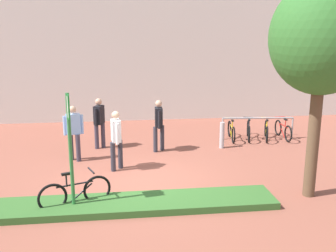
% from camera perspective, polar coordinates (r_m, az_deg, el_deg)
% --- Properties ---
extents(ground_plane, '(60.00, 60.00, 0.00)m').
position_cam_1_polar(ground_plane, '(10.61, -3.85, -7.92)').
color(ground_plane, brown).
extents(building_facade, '(28.00, 1.20, 10.00)m').
position_cam_1_polar(building_facade, '(17.85, -5.71, 17.11)').
color(building_facade, silver).
rests_on(building_facade, ground).
extents(planter_strip, '(7.00, 1.10, 0.16)m').
position_cam_1_polar(planter_strip, '(9.08, -6.61, -11.28)').
color(planter_strip, '#336028').
rests_on(planter_strip, ground).
extents(tree_sidewalk, '(2.35, 2.35, 5.06)m').
position_cam_1_polar(tree_sidewalk, '(9.52, 21.54, 11.74)').
color(tree_sidewalk, brown).
rests_on(tree_sidewalk, ground).
extents(parking_sign_post, '(0.11, 0.36, 2.65)m').
position_cam_1_polar(parking_sign_post, '(8.59, -14.12, -1.43)').
color(parking_sign_post, '#2D7238').
rests_on(parking_sign_post, ground).
extents(bike_at_sign, '(1.59, 0.68, 0.86)m').
position_cam_1_polar(bike_at_sign, '(9.19, -13.31, -9.42)').
color(bike_at_sign, black).
rests_on(bike_at_sign, ground).
extents(bike_rack_cluster, '(2.65, 1.62, 0.83)m').
position_cam_1_polar(bike_rack_cluster, '(14.81, 12.88, -0.58)').
color(bike_rack_cluster, '#99999E').
rests_on(bike_rack_cluster, ground).
extents(bollard_steel, '(0.16, 0.16, 0.90)m').
position_cam_1_polar(bollard_steel, '(13.44, 7.86, -1.34)').
color(bollard_steel, '#ADADB2').
rests_on(bollard_steel, ground).
extents(person_shirt_blue, '(0.59, 0.34, 1.72)m').
position_cam_1_polar(person_shirt_blue, '(12.23, -13.57, -0.52)').
color(person_shirt_blue, '#383342').
rests_on(person_shirt_blue, ground).
extents(person_casual_tan, '(0.35, 0.60, 1.72)m').
position_cam_1_polar(person_casual_tan, '(11.19, -7.56, -1.55)').
color(person_casual_tan, '#2D2D38').
rests_on(person_casual_tan, ground).
extents(person_suited_dark, '(0.37, 0.57, 1.72)m').
position_cam_1_polar(person_suited_dark, '(13.39, -9.98, 0.87)').
color(person_suited_dark, '#383342').
rests_on(person_suited_dark, ground).
extents(person_suited_navy, '(0.38, 0.61, 1.72)m').
position_cam_1_polar(person_suited_navy, '(12.85, -1.36, 0.54)').
color(person_suited_navy, '#2D2D38').
rests_on(person_suited_navy, ground).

